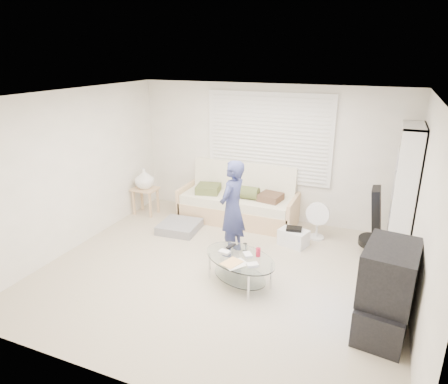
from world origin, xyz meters
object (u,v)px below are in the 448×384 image
at_px(bookshelf, 404,192).
at_px(futon_sofa, 239,203).
at_px(coffee_table, 240,262).
at_px(tv_unit, 387,291).

bearing_deg(bookshelf, futon_sofa, 174.33).
xyz_separation_m(futon_sofa, coffee_table, (0.80, -2.07, -0.02)).
relative_size(futon_sofa, tv_unit, 2.06).
relative_size(tv_unit, coffee_table, 0.82).
relative_size(bookshelf, coffee_table, 1.58).
height_order(bookshelf, coffee_table, bookshelf).
xyz_separation_m(futon_sofa, bookshelf, (2.76, -0.27, 0.67)).
bearing_deg(coffee_table, tv_unit, -8.45).
height_order(futon_sofa, bookshelf, bookshelf).
height_order(bookshelf, tv_unit, bookshelf).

